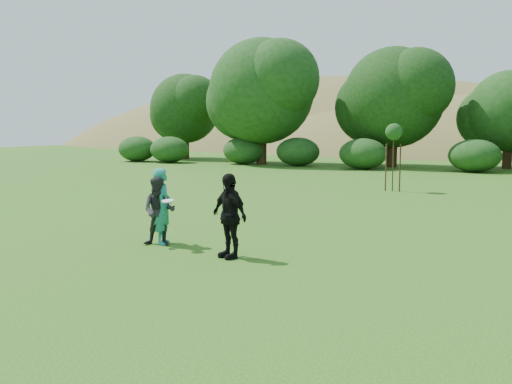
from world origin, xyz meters
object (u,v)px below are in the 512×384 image
Objects in this scene: player_teal at (163,206)px; player_black at (229,216)px; player_grey at (159,211)px; sapling at (394,134)px.

player_black is (2.09, -0.45, 0.00)m from player_teal.
player_teal is 1.00× the size of player_black.
player_black is (2.05, -0.28, 0.09)m from player_grey.
player_teal is 0.62× the size of sapling.
player_black reaches higher than player_teal.
player_black is 13.89m from sapling.
sapling is (1.55, 13.52, 1.63)m from player_grey.
player_teal is at bearing 78.26° from player_grey.
player_grey is 0.55× the size of sapling.
sapling reaches higher than player_grey.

